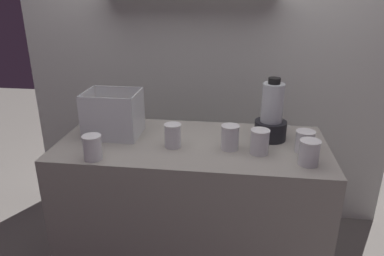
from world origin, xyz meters
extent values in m
cube|color=#9E998E|center=(0.00, 0.00, 0.45)|extent=(1.40, 0.64, 0.90)
cube|color=silver|center=(0.00, 0.77, 1.25)|extent=(2.60, 0.04, 2.50)
cube|color=white|center=(-0.44, 0.05, 0.90)|extent=(0.29, 0.23, 0.01)
cube|color=white|center=(-0.44, -0.06, 1.02)|extent=(0.29, 0.01, 0.24)
cube|color=white|center=(-0.44, 0.16, 1.02)|extent=(0.29, 0.01, 0.24)
cube|color=white|center=(-0.58, 0.05, 1.02)|extent=(0.01, 0.23, 0.24)
cube|color=white|center=(-0.30, 0.05, 1.02)|extent=(0.01, 0.23, 0.24)
cone|color=orange|center=(-0.43, 0.07, 0.92)|extent=(0.15, 0.04, 0.03)
cone|color=orange|center=(-0.47, 0.05, 0.92)|extent=(0.16, 0.14, 0.03)
cone|color=orange|center=(-0.48, 0.06, 0.92)|extent=(0.05, 0.17, 0.03)
cone|color=orange|center=(-0.45, 0.06, 0.92)|extent=(0.16, 0.13, 0.03)
cone|color=orange|center=(-0.44, 0.07, 0.95)|extent=(0.15, 0.10, 0.03)
cone|color=orange|center=(-0.39, 0.04, 0.94)|extent=(0.17, 0.05, 0.03)
cone|color=orange|center=(-0.45, 0.04, 0.95)|extent=(0.04, 0.16, 0.03)
cylinder|color=black|center=(0.41, 0.10, 0.95)|extent=(0.17, 0.17, 0.10)
cylinder|color=silver|center=(0.41, 0.10, 1.10)|extent=(0.11, 0.11, 0.20)
cylinder|color=orange|center=(0.41, 0.10, 1.02)|extent=(0.10, 0.10, 0.04)
cylinder|color=black|center=(0.41, 0.10, 1.22)|extent=(0.06, 0.06, 0.03)
cylinder|color=white|center=(-0.44, -0.26, 0.96)|extent=(0.09, 0.09, 0.11)
cylinder|color=orange|center=(-0.44, -0.26, 0.95)|extent=(0.08, 0.08, 0.09)
cylinder|color=white|center=(-0.44, -0.26, 1.02)|extent=(0.09, 0.09, 0.01)
cylinder|color=white|center=(-0.09, -0.07, 0.96)|extent=(0.08, 0.08, 0.12)
cylinder|color=orange|center=(-0.09, -0.07, 0.94)|extent=(0.08, 0.08, 0.07)
cylinder|color=white|center=(-0.09, -0.07, 1.02)|extent=(0.09, 0.09, 0.01)
cylinder|color=white|center=(0.20, -0.06, 0.96)|extent=(0.09, 0.09, 0.12)
cylinder|color=yellow|center=(0.20, -0.06, 0.94)|extent=(0.08, 0.08, 0.08)
cylinder|color=white|center=(0.20, -0.06, 1.02)|extent=(0.09, 0.09, 0.01)
cylinder|color=white|center=(0.34, -0.09, 0.96)|extent=(0.09, 0.09, 0.12)
cylinder|color=yellow|center=(0.34, -0.09, 0.95)|extent=(0.08, 0.08, 0.09)
cylinder|color=white|center=(0.34, -0.09, 1.02)|extent=(0.09, 0.09, 0.01)
cylinder|color=white|center=(0.56, -0.18, 0.96)|extent=(0.09, 0.09, 0.11)
cylinder|color=orange|center=(0.56, -0.18, 0.94)|extent=(0.08, 0.08, 0.08)
cylinder|color=white|center=(0.56, -0.18, 1.01)|extent=(0.09, 0.09, 0.01)
cylinder|color=white|center=(0.56, -0.04, 0.95)|extent=(0.09, 0.09, 0.10)
cylinder|color=yellow|center=(0.56, -0.04, 0.93)|extent=(0.08, 0.08, 0.06)
cylinder|color=white|center=(0.56, -0.04, 1.01)|extent=(0.09, 0.09, 0.01)
camera|label=1|loc=(0.23, -1.72, 1.66)|focal=33.75mm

